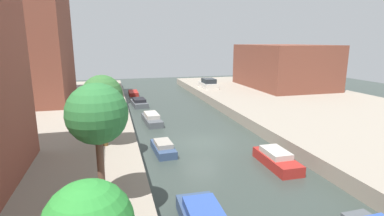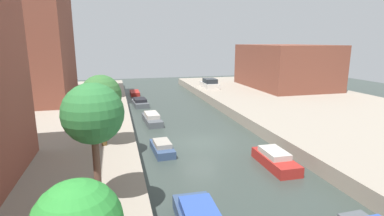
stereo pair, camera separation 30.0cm
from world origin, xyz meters
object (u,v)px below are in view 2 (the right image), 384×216
at_px(street_tree_2, 101,96).
at_px(parked_car, 210,84).
at_px(moored_boat_left_4, 140,103).
at_px(apartment_tower_far, 14,8).
at_px(street_tree_1, 93,114).
at_px(low_block_right, 285,66).
at_px(moored_boat_left_5, 135,93).
at_px(moored_boat_left_2, 162,148).
at_px(moored_boat_right_2, 275,160).
at_px(moored_boat_left_3, 152,119).

height_order(street_tree_2, parked_car, street_tree_2).
bearing_deg(moored_boat_left_4, apartment_tower_far, 176.25).
height_order(street_tree_1, street_tree_2, street_tree_1).
height_order(low_block_right, moored_boat_left_5, low_block_right).
distance_m(apartment_tower_far, moored_boat_left_4, 16.50).
bearing_deg(moored_boat_left_2, apartment_tower_far, 127.28).
xyz_separation_m(moored_boat_left_5, moored_boat_right_2, (6.77, -27.88, 0.16)).
height_order(moored_boat_left_3, moored_boat_left_4, moored_boat_left_3).
bearing_deg(moored_boat_right_2, parked_car, 81.47).
distance_m(apartment_tower_far, street_tree_2, 20.44).
height_order(street_tree_2, moored_boat_left_5, street_tree_2).
distance_m(street_tree_2, moored_boat_left_3, 9.97).
relative_size(street_tree_2, moored_boat_right_2, 1.19).
distance_m(low_block_right, moored_boat_right_2, 27.91).
bearing_deg(low_block_right, street_tree_2, -141.91).
distance_m(low_block_right, moored_boat_left_2, 28.93).
distance_m(moored_boat_left_3, moored_boat_left_4, 8.10).
height_order(street_tree_1, moored_boat_left_4, street_tree_1).
bearing_deg(street_tree_1, moored_boat_left_4, 81.19).
xyz_separation_m(street_tree_2, moored_boat_left_5, (3.56, 24.10, -4.03)).
relative_size(apartment_tower_far, low_block_right, 1.44).
bearing_deg(apartment_tower_far, moored_boat_left_5, 29.18).
xyz_separation_m(street_tree_1, moored_boat_left_3, (4.11, 15.57, -4.45)).
relative_size(low_block_right, moored_boat_right_2, 3.59).
distance_m(parked_car, moored_boat_left_3, 16.68).
xyz_separation_m(moored_boat_left_3, moored_boat_right_2, (6.22, -11.98, 0.02)).
xyz_separation_m(parked_car, moored_boat_left_4, (-10.46, -5.20, -1.18)).
relative_size(moored_boat_left_3, moored_boat_left_5, 1.29).
relative_size(street_tree_1, moored_boat_left_4, 1.31).
height_order(low_block_right, moored_boat_left_4, low_block_right).
bearing_deg(moored_boat_left_3, moored_boat_left_4, 93.14).
distance_m(street_tree_1, moored_boat_right_2, 11.80).
height_order(parked_car, moored_boat_right_2, parked_car).
bearing_deg(moored_boat_left_4, moored_boat_right_2, -71.63).
bearing_deg(parked_car, street_tree_2, -123.32).
xyz_separation_m(street_tree_2, parked_car, (14.13, 21.49, -2.73)).
bearing_deg(moored_boat_left_4, moored_boat_left_3, -86.86).
height_order(street_tree_1, moored_boat_left_3, street_tree_1).
xyz_separation_m(low_block_right, street_tree_2, (-25.06, -19.64, 0.24)).
bearing_deg(low_block_right, apartment_tower_far, -175.75).
xyz_separation_m(apartment_tower_far, moored_boat_right_2, (19.27, -20.90, -10.57)).
distance_m(low_block_right, street_tree_2, 31.84).
bearing_deg(apartment_tower_far, moored_boat_left_3, -34.35).
relative_size(moored_boat_left_2, moored_boat_right_2, 0.83).
bearing_deg(parked_car, moored_boat_left_5, 166.13).
xyz_separation_m(apartment_tower_far, moored_boat_left_5, (12.50, 6.98, -10.73)).
relative_size(moored_boat_left_4, moored_boat_right_2, 1.01).
height_order(low_block_right, moored_boat_right_2, low_block_right).
xyz_separation_m(street_tree_1, moored_boat_left_4, (3.67, 23.67, -4.46)).
height_order(street_tree_2, moored_boat_left_2, street_tree_2).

